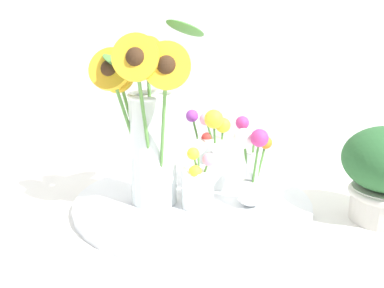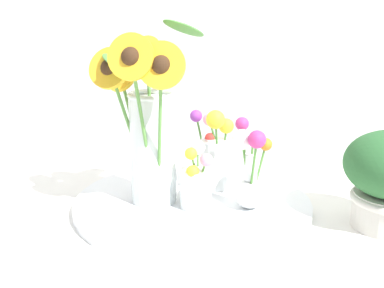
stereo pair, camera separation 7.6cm
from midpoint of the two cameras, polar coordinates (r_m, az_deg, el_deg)
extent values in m
plane|color=silver|center=(0.98, -2.43, -8.69)|extent=(6.00, 6.00, 0.00)
cylinder|color=silver|center=(1.01, -2.17, -7.40)|extent=(0.52, 0.52, 0.02)
cylinder|color=silver|center=(0.96, -7.19, -0.92)|extent=(0.10, 0.10, 0.23)
torus|color=silver|center=(0.93, -7.45, 6.10)|extent=(0.10, 0.10, 0.01)
cylinder|color=#568E42|center=(0.94, -7.59, 3.83)|extent=(0.01, 0.01, 0.26)
cylinder|color=gold|center=(0.92, -8.18, 11.71)|extent=(0.06, 0.04, 0.06)
sphere|color=#382314|center=(0.92, -8.18, 11.71)|extent=(0.03, 0.03, 0.03)
cylinder|color=#568E42|center=(0.88, -6.19, 1.47)|extent=(0.04, 0.08, 0.26)
cylinder|color=gold|center=(0.81, -5.96, 9.87)|extent=(0.10, 0.04, 0.10)
sphere|color=#382314|center=(0.81, -5.96, 9.87)|extent=(0.04, 0.04, 0.04)
cylinder|color=#568E42|center=(0.93, -10.31, 2.17)|extent=(0.06, 0.04, 0.23)
cylinder|color=gold|center=(0.91, -12.78, 9.27)|extent=(0.10, 0.05, 0.10)
sphere|color=#382314|center=(0.91, -12.78, 9.27)|extent=(0.04, 0.04, 0.04)
cylinder|color=#568E42|center=(0.88, -8.41, 2.28)|extent=(0.01, 0.09, 0.26)
cylinder|color=gold|center=(0.82, -9.85, 10.78)|extent=(0.09, 0.04, 0.09)
sphere|color=#382314|center=(0.82, -9.85, 10.78)|extent=(0.04, 0.04, 0.04)
cylinder|color=#568E42|center=(0.96, -9.69, 1.93)|extent=(0.06, 0.04, 0.20)
cylinder|color=gold|center=(0.96, -11.45, 8.04)|extent=(0.08, 0.05, 0.07)
sphere|color=#382314|center=(0.96, -11.45, 8.04)|extent=(0.03, 0.03, 0.03)
ellipsoid|color=#477F38|center=(0.88, -11.37, 9.93)|extent=(0.11, 0.10, 0.04)
ellipsoid|color=#477F38|center=(0.85, -7.62, 11.56)|extent=(0.12, 0.08, 0.03)
ellipsoid|color=#477F38|center=(0.89, -3.36, 14.41)|extent=(0.09, 0.15, 0.05)
cylinder|color=white|center=(0.95, -1.60, -5.66)|extent=(0.07, 0.07, 0.08)
cylinder|color=#568E42|center=(0.93, -1.42, -5.28)|extent=(0.02, 0.01, 0.06)
sphere|color=yellow|center=(0.91, -1.96, -3.57)|extent=(0.03, 0.03, 0.03)
cylinder|color=#568E42|center=(0.93, -1.48, -4.00)|extent=(0.02, 0.02, 0.10)
sphere|color=yellow|center=(0.91, -2.23, -1.26)|extent=(0.03, 0.03, 0.03)
cylinder|color=#568E42|center=(0.92, -0.92, -4.27)|extent=(0.03, 0.01, 0.08)
sphere|color=pink|center=(0.91, -0.24, -2.02)|extent=(0.03, 0.03, 0.03)
cylinder|color=#568E42|center=(0.95, -1.38, -3.26)|extent=(0.01, 0.03, 0.09)
sphere|color=white|center=(0.95, -1.51, -0.44)|extent=(0.03, 0.03, 0.03)
sphere|color=white|center=(0.96, 5.22, -6.08)|extent=(0.06, 0.06, 0.06)
cylinder|color=white|center=(0.94, 5.32, -2.72)|extent=(0.03, 0.03, 0.06)
cylinder|color=#4C8438|center=(0.94, 5.35, -2.39)|extent=(0.01, 0.01, 0.12)
sphere|color=white|center=(0.92, 5.65, 1.09)|extent=(0.03, 0.03, 0.03)
cylinder|color=#4C8438|center=(0.93, 4.74, -2.70)|extent=(0.02, 0.01, 0.12)
sphere|color=white|center=(0.91, 4.21, 0.76)|extent=(0.04, 0.04, 0.04)
cylinder|color=#4C8438|center=(0.92, 5.74, -2.60)|extent=(0.02, 0.03, 0.12)
sphere|color=#C6337A|center=(0.89, 6.17, 0.74)|extent=(0.04, 0.04, 0.04)
cylinder|color=#4C8438|center=(0.95, 4.56, -1.63)|extent=(0.02, 0.02, 0.14)
sphere|color=#C6337A|center=(0.94, 4.13, 2.68)|extent=(0.03, 0.03, 0.03)
cylinder|color=#4C8438|center=(0.96, 6.46, -2.67)|extent=(0.02, 0.02, 0.09)
sphere|color=orange|center=(0.95, 7.13, 0.15)|extent=(0.03, 0.03, 0.03)
cylinder|color=white|center=(1.06, 0.72, -2.43)|extent=(0.08, 0.08, 0.11)
cylinder|color=#427533|center=(1.05, 1.67, -1.17)|extent=(0.01, 0.03, 0.13)
sphere|color=yellow|center=(1.05, 1.90, 2.37)|extent=(0.04, 0.04, 0.04)
cylinder|color=#427533|center=(1.06, 0.64, 0.04)|extent=(0.04, 0.01, 0.11)
sphere|color=pink|center=(1.05, -0.28, 3.15)|extent=(0.03, 0.03, 0.03)
cylinder|color=#427533|center=(1.07, 0.34, -1.40)|extent=(0.02, 0.01, 0.08)
sphere|color=red|center=(1.06, -0.16, 0.78)|extent=(0.03, 0.03, 0.03)
cylinder|color=#427533|center=(1.02, 0.84, -0.51)|extent=(0.01, 0.03, 0.14)
sphere|color=yellow|center=(1.00, 0.61, 3.16)|extent=(0.04, 0.04, 0.04)
cylinder|color=#427533|center=(1.07, -1.08, -0.33)|extent=(0.04, 0.04, 0.13)
sphere|color=purple|center=(1.07, -2.03, 3.58)|extent=(0.03, 0.03, 0.03)
cylinder|color=beige|center=(1.00, 21.15, -7.11)|extent=(0.13, 0.13, 0.07)
camera|label=1|loc=(0.04, -92.25, -0.66)|focal=42.00mm
camera|label=2|loc=(0.04, 87.75, 0.66)|focal=42.00mm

